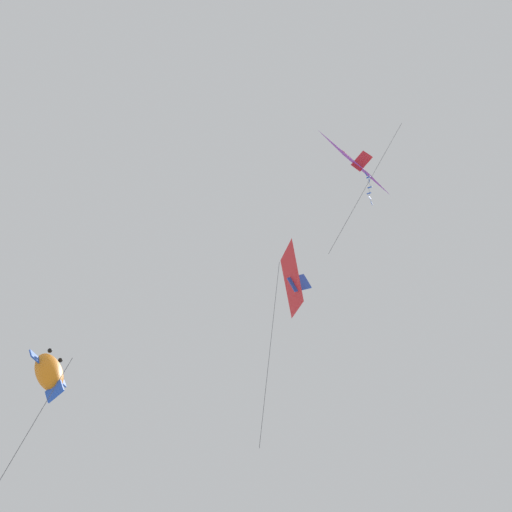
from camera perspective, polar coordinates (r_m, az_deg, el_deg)
The scene contains 3 objects.
kite_delta_mid_left at distance 30.69m, azimuth 7.85°, elevation 7.21°, with size 3.77×3.73×8.92m.
kite_delta_far_centre at distance 24.63m, azimuth 2.94°, elevation -1.92°, with size 2.56×1.55×7.07m.
kite_fish_highest at distance 19.84m, azimuth -15.81°, elevation -8.72°, with size 2.45×1.78×8.28m.
Camera 1 is at (17.06, -2.16, 7.38)m, focal length 51.38 mm.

